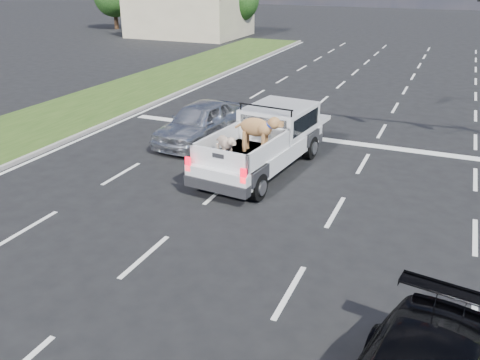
{
  "coord_description": "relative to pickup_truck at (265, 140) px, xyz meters",
  "views": [
    {
      "loc": [
        4.25,
        -8.4,
        6.17
      ],
      "look_at": [
        -0.22,
        2.0,
        1.39
      ],
      "focal_mm": 38.0,
      "sensor_mm": 36.0,
      "label": 1
    }
  ],
  "objects": [
    {
      "name": "building_left",
      "position": [
        -18.83,
        29.78,
        1.2
      ],
      "size": [
        10.0,
        8.0,
        4.4
      ],
      "primitive_type": "cube",
      "color": "#C5B896",
      "rests_on": "ground"
    },
    {
      "name": "curb_left",
      "position": [
        -7.88,
        -0.22,
        -0.93
      ],
      "size": [
        0.15,
        60.0,
        0.14
      ],
      "primitive_type": "cube",
      "color": "gray",
      "rests_on": "ground"
    },
    {
      "name": "road_markings",
      "position": [
        1.17,
        0.34,
        -0.99
      ],
      "size": [
        17.75,
        60.0,
        0.01
      ],
      "color": "silver",
      "rests_on": "ground"
    },
    {
      "name": "grass_median_left",
      "position": [
        -10.33,
        -0.22,
        -0.95
      ],
      "size": [
        5.0,
        60.0,
        0.1
      ],
      "primitive_type": "cube",
      "color": "#253F13",
      "rests_on": "ground"
    },
    {
      "name": "ground",
      "position": [
        1.17,
        -6.22,
        -1.0
      ],
      "size": [
        160.0,
        160.0,
        0.0
      ],
      "primitive_type": "plane",
      "color": "black",
      "rests_on": "ground"
    },
    {
      "name": "pickup_truck",
      "position": [
        0.0,
        0.0,
        0.0
      ],
      "size": [
        2.64,
        5.84,
        2.12
      ],
      "rotation": [
        0.0,
        0.0,
        -0.11
      ],
      "color": "black",
      "rests_on": "ground"
    },
    {
      "name": "silver_sedan",
      "position": [
        -3.23,
        1.71,
        -0.23
      ],
      "size": [
        2.22,
        4.64,
        1.53
      ],
      "primitive_type": "imported",
      "rotation": [
        0.0,
        0.0,
        -0.09
      ],
      "color": "silver",
      "rests_on": "ground"
    }
  ]
}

